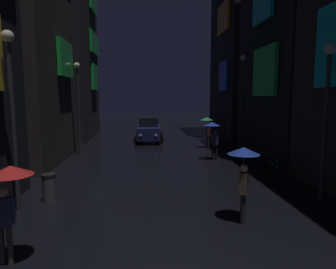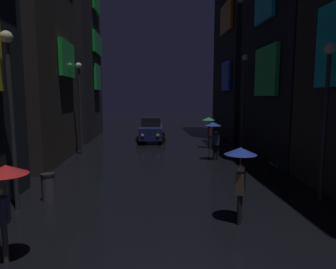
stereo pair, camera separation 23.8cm
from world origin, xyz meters
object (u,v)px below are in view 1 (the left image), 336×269
pedestrian_midstreet_left_red (8,187)px  streetlamp_left_far (78,98)px  streetlamp_right_near (327,103)px  streetlamp_left_near (12,100)px  pedestrian_foreground_right_green (207,124)px  car_distant (149,130)px  bicycle_parked_at_storefront (273,168)px  streetlamp_right_far (242,93)px  trash_bin (49,187)px  pedestrian_far_right_blue (244,164)px  pedestrian_midstreet_centre_blue (213,130)px

pedestrian_midstreet_left_red → streetlamp_left_far: bearing=95.3°
pedestrian_midstreet_left_red → streetlamp_right_near: 9.62m
streetlamp_left_near → pedestrian_foreground_right_green: bearing=52.6°
pedestrian_midstreet_left_red → car_distant: 17.49m
pedestrian_midstreet_left_red → bicycle_parked_at_storefront: (8.47, 6.36, -1.28)m
streetlamp_right_far → trash_bin: (-9.30, -8.15, -3.27)m
pedestrian_midstreet_left_red → streetlamp_right_near: bearing=20.7°
pedestrian_foreground_right_green → pedestrian_far_right_blue: (-1.52, -12.09, 0.00)m
streetlamp_left_near → streetlamp_right_near: 10.00m
pedestrian_midstreet_left_red → bicycle_parked_at_storefront: size_ratio=1.17×
streetlamp_right_far → streetlamp_right_near: bearing=-90.0°
pedestrian_midstreet_left_red → streetlamp_right_near: (8.87, 3.35, 1.63)m
streetlamp_right_far → streetlamp_left_near: streetlamp_right_far is taller
pedestrian_midstreet_left_red → trash_bin: bearing=96.3°
pedestrian_foreground_right_green → car_distant: 5.20m
pedestrian_foreground_right_green → pedestrian_midstreet_left_red: bearing=-117.1°
bicycle_parked_at_storefront → streetlamp_right_far: streetlamp_right_far is taller
pedestrian_far_right_blue → streetlamp_left_far: streetlamp_left_far is taller
streetlamp_left_near → trash_bin: size_ratio=5.85×
streetlamp_left_far → pedestrian_foreground_right_green: bearing=11.8°
pedestrian_midstreet_centre_blue → streetlamp_left_near: streetlamp_left_near is taller
car_distant → streetlamp_right_far: streetlamp_right_far is taller
pedestrian_midstreet_left_red → streetlamp_right_far: (8.87, 12.04, 2.07)m
car_distant → pedestrian_foreground_right_green: bearing=-40.5°
streetlamp_right_near → streetlamp_left_far: streetlamp_left_far is taller
car_distant → streetlamp_right_far: (5.70, -5.15, 2.81)m
pedestrian_midstreet_centre_blue → streetlamp_left_far: streetlamp_left_far is taller
pedestrian_foreground_right_green → streetlamp_left_near: (-8.21, -10.75, 1.74)m
streetlamp_right_near → pedestrian_midstreet_centre_blue: bearing=108.7°
pedestrian_foreground_right_green → streetlamp_right_far: bearing=-45.2°
bicycle_parked_at_storefront → streetlamp_right_near: size_ratio=0.35×
bicycle_parked_at_storefront → streetlamp_right_far: 6.60m
car_distant → streetlamp_right_near: bearing=-67.6°
pedestrian_midstreet_centre_blue → streetlamp_right_far: streetlamp_right_far is taller
bicycle_parked_at_storefront → pedestrian_foreground_right_green: bearing=100.5°
bicycle_parked_at_storefront → car_distant: bearing=116.1°
pedestrian_midstreet_left_red → streetlamp_left_near: size_ratio=0.39×
trash_bin → streetlamp_right_far: bearing=41.2°
pedestrian_midstreet_centre_blue → trash_bin: bearing=-138.8°
bicycle_parked_at_storefront → car_distant: (-5.30, 10.82, 0.54)m
car_distant → streetlamp_right_near: (5.70, -13.84, 2.37)m
car_distant → streetlamp_left_far: streetlamp_left_far is taller
pedestrian_midstreet_left_red → car_distant: pedestrian_midstreet_left_red is taller
pedestrian_midstreet_centre_blue → streetlamp_right_far: size_ratio=0.35×
pedestrian_far_right_blue → pedestrian_midstreet_left_red: same height
bicycle_parked_at_storefront → streetlamp_left_far: (-9.60, 5.77, 3.06)m
pedestrian_foreground_right_green → streetlamp_left_far: 8.57m
streetlamp_left_near → streetlamp_right_near: streetlamp_left_near is taller
pedestrian_far_right_blue → streetlamp_left_near: bearing=168.7°
pedestrian_midstreet_centre_blue → bicycle_parked_at_storefront: bearing=-63.1°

